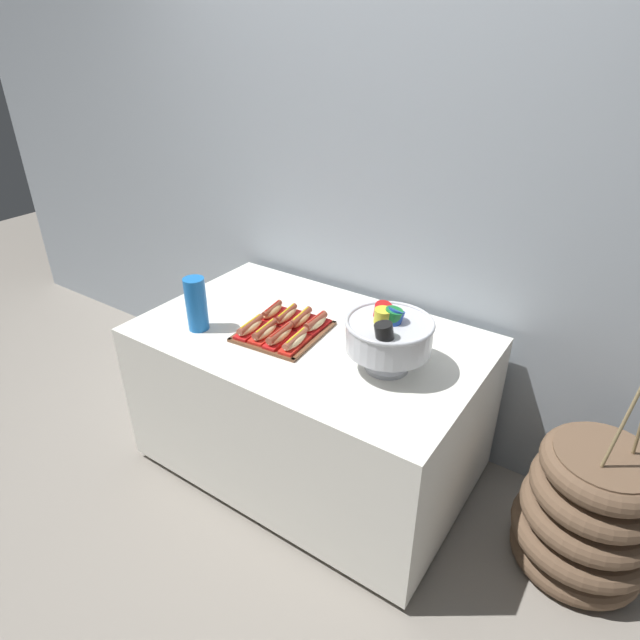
# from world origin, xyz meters

# --- Properties ---
(ground_plane) EXTENTS (10.00, 10.00, 0.00)m
(ground_plane) POSITION_xyz_m (0.00, 0.00, 0.00)
(ground_plane) COLOR gray
(back_wall) EXTENTS (6.00, 0.10, 2.60)m
(back_wall) POSITION_xyz_m (0.00, 0.55, 1.30)
(back_wall) COLOR #9EA8B2
(back_wall) RESTS_ON ground_plane
(buffet_table) EXTENTS (1.48, 0.91, 0.74)m
(buffet_table) POSITION_xyz_m (0.00, 0.00, 0.39)
(buffet_table) COLOR white
(buffet_table) RESTS_ON ground_plane
(floor_vase) EXTENTS (0.53, 0.53, 1.12)m
(floor_vase) POSITION_xyz_m (1.20, 0.15, 0.27)
(floor_vase) COLOR brown
(floor_vase) RESTS_ON ground_plane
(serving_tray) EXTENTS (0.36, 0.39, 0.01)m
(serving_tray) POSITION_xyz_m (-0.10, -0.06, 0.75)
(serving_tray) COLOR brown
(serving_tray) RESTS_ON buffet_table
(hot_dog_0) EXTENTS (0.08, 0.18, 0.06)m
(hot_dog_0) POSITION_xyz_m (-0.20, -0.15, 0.78)
(hot_dog_0) COLOR red
(hot_dog_0) RESTS_ON serving_tray
(hot_dog_1) EXTENTS (0.09, 0.17, 0.06)m
(hot_dog_1) POSITION_xyz_m (-0.13, -0.14, 0.78)
(hot_dog_1) COLOR red
(hot_dog_1) RESTS_ON serving_tray
(hot_dog_2) EXTENTS (0.07, 0.18, 0.06)m
(hot_dog_2) POSITION_xyz_m (-0.05, -0.13, 0.78)
(hot_dog_2) COLOR red
(hot_dog_2) RESTS_ON serving_tray
(hot_dog_3) EXTENTS (0.08, 0.18, 0.06)m
(hot_dog_3) POSITION_xyz_m (0.02, -0.13, 0.77)
(hot_dog_3) COLOR red
(hot_dog_3) RESTS_ON serving_tray
(hot_dog_4) EXTENTS (0.08, 0.17, 0.06)m
(hot_dog_4) POSITION_xyz_m (-0.22, 0.02, 0.78)
(hot_dog_4) COLOR red
(hot_dog_4) RESTS_ON serving_tray
(hot_dog_5) EXTENTS (0.08, 0.18, 0.06)m
(hot_dog_5) POSITION_xyz_m (-0.14, 0.02, 0.78)
(hot_dog_5) COLOR #B21414
(hot_dog_5) RESTS_ON serving_tray
(hot_dog_6) EXTENTS (0.08, 0.18, 0.06)m
(hot_dog_6) POSITION_xyz_m (-0.07, 0.03, 0.78)
(hot_dog_6) COLOR #B21414
(hot_dog_6) RESTS_ON serving_tray
(hot_dog_7) EXTENTS (0.07, 0.17, 0.06)m
(hot_dog_7) POSITION_xyz_m (0.01, 0.04, 0.78)
(hot_dog_7) COLOR #B21414
(hot_dog_7) RESTS_ON serving_tray
(punch_bowl) EXTENTS (0.34, 0.34, 0.27)m
(punch_bowl) POSITION_xyz_m (0.40, -0.05, 0.90)
(punch_bowl) COLOR silver
(punch_bowl) RESTS_ON buffet_table
(cup_stack) EXTENTS (0.09, 0.09, 0.24)m
(cup_stack) POSITION_xyz_m (-0.43, -0.23, 0.86)
(cup_stack) COLOR blue
(cup_stack) RESTS_ON buffet_table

